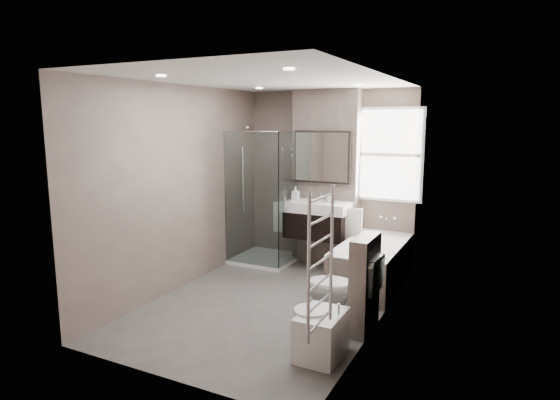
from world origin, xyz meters
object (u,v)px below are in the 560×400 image
Objects in this scene: vanity at (317,219)px; bathtub at (372,262)px; toilet at (341,290)px; bidet at (321,334)px.

vanity reaches higher than bathtub.
vanity is 1.07m from bathtub.
toilet is at bearing -60.22° from vanity.
toilet is at bearing -88.12° from bathtub.
toilet reaches higher than bathtub.
toilet is 0.72m from bidet.
bathtub is 2.94× the size of bidet.
vanity is at bearing -149.24° from toilet.
bidet is at bearing -67.02° from vanity.
vanity is at bearing 160.63° from bathtub.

